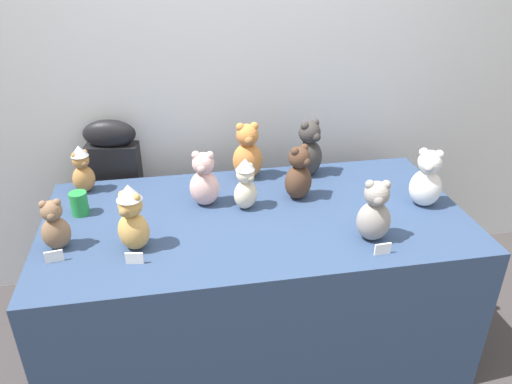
{
  "coord_description": "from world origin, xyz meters",
  "views": [
    {
      "loc": [
        -0.35,
        -1.69,
        1.93
      ],
      "look_at": [
        0.0,
        0.25,
        0.88
      ],
      "focal_mm": 34.81,
      "sensor_mm": 36.0,
      "label": 1
    }
  ],
  "objects_px": {
    "teddy_bear_cocoa": "(299,174)",
    "teddy_bear_honey": "(132,218)",
    "teddy_bear_mocha": "(55,226)",
    "teddy_bear_ginger": "(248,152)",
    "teddy_bear_charcoal": "(309,150)",
    "teddy_bear_cream": "(245,184)",
    "teddy_bear_caramel": "(82,169)",
    "instrument_case": "(120,206)",
    "teddy_bear_blush": "(204,180)",
    "party_cup_green": "(79,203)",
    "display_table": "(256,281)",
    "teddy_bear_ash": "(375,212)",
    "teddy_bear_snow": "(427,180)"
  },
  "relations": [
    {
      "from": "teddy_bear_cocoa",
      "to": "teddy_bear_honey",
      "type": "height_order",
      "value": "teddy_bear_honey"
    },
    {
      "from": "teddy_bear_mocha",
      "to": "teddy_bear_ginger",
      "type": "bearing_deg",
      "value": 22.02
    },
    {
      "from": "teddy_bear_mocha",
      "to": "teddy_bear_charcoal",
      "type": "xyz_separation_m",
      "value": [
        1.2,
        0.49,
        0.04
      ]
    },
    {
      "from": "teddy_bear_cream",
      "to": "teddy_bear_caramel",
      "type": "distance_m",
      "value": 0.83
    },
    {
      "from": "instrument_case",
      "to": "teddy_bear_caramel",
      "type": "relative_size",
      "value": 4.25
    },
    {
      "from": "instrument_case",
      "to": "teddy_bear_blush",
      "type": "relative_size",
      "value": 3.82
    },
    {
      "from": "teddy_bear_blush",
      "to": "teddy_bear_honey",
      "type": "xyz_separation_m",
      "value": [
        -0.32,
        -0.32,
        0.02
      ]
    },
    {
      "from": "teddy_bear_ginger",
      "to": "party_cup_green",
      "type": "height_order",
      "value": "teddy_bear_ginger"
    },
    {
      "from": "teddy_bear_caramel",
      "to": "party_cup_green",
      "type": "xyz_separation_m",
      "value": [
        0.0,
        -0.23,
        -0.07
      ]
    },
    {
      "from": "display_table",
      "to": "teddy_bear_caramel",
      "type": "relative_size",
      "value": 7.83
    },
    {
      "from": "teddy_bear_ginger",
      "to": "teddy_bear_charcoal",
      "type": "bearing_deg",
      "value": -3.43
    },
    {
      "from": "teddy_bear_cream",
      "to": "teddy_bear_ash",
      "type": "relative_size",
      "value": 0.92
    },
    {
      "from": "teddy_bear_cream",
      "to": "teddy_bear_honey",
      "type": "height_order",
      "value": "teddy_bear_honey"
    },
    {
      "from": "instrument_case",
      "to": "teddy_bear_ash",
      "type": "xyz_separation_m",
      "value": [
        1.13,
        -0.9,
        0.36
      ]
    },
    {
      "from": "display_table",
      "to": "teddy_bear_blush",
      "type": "relative_size",
      "value": 7.04
    },
    {
      "from": "teddy_bear_snow",
      "to": "teddy_bear_ginger",
      "type": "bearing_deg",
      "value": -177.91
    },
    {
      "from": "teddy_bear_ginger",
      "to": "teddy_bear_ash",
      "type": "relative_size",
      "value": 1.1
    },
    {
      "from": "instrument_case",
      "to": "teddy_bear_blush",
      "type": "height_order",
      "value": "instrument_case"
    },
    {
      "from": "teddy_bear_ginger",
      "to": "teddy_bear_cocoa",
      "type": "distance_m",
      "value": 0.34
    },
    {
      "from": "teddy_bear_ginger",
      "to": "teddy_bear_caramel",
      "type": "bearing_deg",
      "value": -178.94
    },
    {
      "from": "party_cup_green",
      "to": "teddy_bear_honey",
      "type": "bearing_deg",
      "value": -51.67
    },
    {
      "from": "teddy_bear_cocoa",
      "to": "teddy_bear_charcoal",
      "type": "bearing_deg",
      "value": 32.42
    },
    {
      "from": "teddy_bear_snow",
      "to": "teddy_bear_cocoa",
      "type": "xyz_separation_m",
      "value": [
        -0.57,
        0.17,
        -0.01
      ]
    },
    {
      "from": "teddy_bear_mocha",
      "to": "teddy_bear_cocoa",
      "type": "xyz_separation_m",
      "value": [
        1.08,
        0.24,
        0.02
      ]
    },
    {
      "from": "teddy_bear_ash",
      "to": "teddy_bear_cocoa",
      "type": "xyz_separation_m",
      "value": [
        -0.22,
        0.41,
        -0.0
      ]
    },
    {
      "from": "party_cup_green",
      "to": "teddy_bear_caramel",
      "type": "bearing_deg",
      "value": 91.19
    },
    {
      "from": "teddy_bear_snow",
      "to": "teddy_bear_honey",
      "type": "height_order",
      "value": "teddy_bear_honey"
    },
    {
      "from": "instrument_case",
      "to": "teddy_bear_cream",
      "type": "bearing_deg",
      "value": -31.75
    },
    {
      "from": "teddy_bear_ginger",
      "to": "teddy_bear_cream",
      "type": "bearing_deg",
      "value": -100.8
    },
    {
      "from": "instrument_case",
      "to": "teddy_bear_charcoal",
      "type": "xyz_separation_m",
      "value": [
        1.03,
        -0.24,
        0.37
      ]
    },
    {
      "from": "display_table",
      "to": "teddy_bear_ginger",
      "type": "relative_size",
      "value": 6.33
    },
    {
      "from": "teddy_bear_snow",
      "to": "party_cup_green",
      "type": "relative_size",
      "value": 2.62
    },
    {
      "from": "teddy_bear_blush",
      "to": "teddy_bear_charcoal",
      "type": "height_order",
      "value": "teddy_bear_charcoal"
    },
    {
      "from": "teddy_bear_mocha",
      "to": "teddy_bear_ash",
      "type": "xyz_separation_m",
      "value": [
        1.3,
        -0.16,
        0.02
      ]
    },
    {
      "from": "teddy_bear_caramel",
      "to": "party_cup_green",
      "type": "distance_m",
      "value": 0.24
    },
    {
      "from": "teddy_bear_caramel",
      "to": "teddy_bear_cocoa",
      "type": "relative_size",
      "value": 0.9
    },
    {
      "from": "instrument_case",
      "to": "teddy_bear_cream",
      "type": "xyz_separation_m",
      "value": [
        0.64,
        -0.54,
        0.36
      ]
    },
    {
      "from": "instrument_case",
      "to": "teddy_bear_caramel",
      "type": "xyz_separation_m",
      "value": [
        -0.12,
        -0.23,
        0.35
      ]
    },
    {
      "from": "teddy_bear_charcoal",
      "to": "teddy_bear_honey",
      "type": "relative_size",
      "value": 1.04
    },
    {
      "from": "teddy_bear_snow",
      "to": "teddy_bear_cocoa",
      "type": "height_order",
      "value": "teddy_bear_snow"
    },
    {
      "from": "teddy_bear_mocha",
      "to": "teddy_bear_caramel",
      "type": "bearing_deg",
      "value": 76.14
    },
    {
      "from": "teddy_bear_snow",
      "to": "teddy_bear_honey",
      "type": "relative_size",
      "value": 0.98
    },
    {
      "from": "teddy_bear_charcoal",
      "to": "teddy_bear_mocha",
      "type": "bearing_deg",
      "value": 175.7
    },
    {
      "from": "display_table",
      "to": "teddy_bear_ash",
      "type": "height_order",
      "value": "teddy_bear_ash"
    },
    {
      "from": "teddy_bear_ginger",
      "to": "teddy_bear_honey",
      "type": "bearing_deg",
      "value": -134.36
    },
    {
      "from": "teddy_bear_ginger",
      "to": "teddy_bear_cream",
      "type": "height_order",
      "value": "teddy_bear_ginger"
    },
    {
      "from": "instrument_case",
      "to": "teddy_bear_blush",
      "type": "bearing_deg",
      "value": -37.63
    },
    {
      "from": "teddy_bear_mocha",
      "to": "teddy_bear_cream",
      "type": "bearing_deg",
      "value": 4.91
    },
    {
      "from": "teddy_bear_charcoal",
      "to": "teddy_bear_blush",
      "type": "bearing_deg",
      "value": 175.52
    },
    {
      "from": "teddy_bear_ginger",
      "to": "teddy_bear_charcoal",
      "type": "distance_m",
      "value": 0.32
    }
  ]
}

